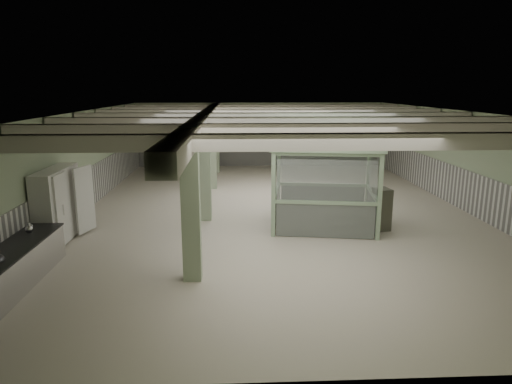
{
  "coord_description": "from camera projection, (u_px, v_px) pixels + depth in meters",
  "views": [
    {
      "loc": [
        -1.49,
        -16.17,
        4.44
      ],
      "look_at": [
        -0.83,
        -2.53,
        1.3
      ],
      "focal_mm": 32.0,
      "sensor_mm": 36.0,
      "label": 1
    }
  ],
  "objects": [
    {
      "name": "wainscot_left",
      "position": [
        82.0,
        193.0,
        16.32
      ],
      "size": [
        0.05,
        19.9,
        1.5
      ],
      "primitive_type": "cube",
      "color": "silver",
      "rests_on": "floor"
    },
    {
      "name": "beam_c",
      "position": [
        284.0,
        122.0,
        13.61
      ],
      "size": [
        13.9,
        0.35,
        0.32
      ],
      "primitive_type": "cube",
      "color": "beige",
      "rests_on": "ceiling"
    },
    {
      "name": "pendant_back",
      "position": [
        276.0,
        118.0,
        21.5
      ],
      "size": [
        0.44,
        0.44,
        0.22
      ],
      "primitive_type": "cone",
      "rotation": [
        3.14,
        0.0,
        0.0
      ],
      "color": "#354332",
      "rests_on": "ceiling"
    },
    {
      "name": "column_b",
      "position": [
        204.0,
        168.0,
        15.32
      ],
      "size": [
        0.42,
        0.42,
        3.6
      ],
      "primitive_type": "cube",
      "color": "#98AC8A",
      "rests_on": "floor"
    },
    {
      "name": "pendant_mid",
      "position": [
        289.0,
        126.0,
        16.64
      ],
      "size": [
        0.44,
        0.44,
        0.22
      ],
      "primitive_type": "cone",
      "rotation": [
        3.14,
        0.0,
        0.0
      ],
      "color": "#354332",
      "rests_on": "ceiling"
    },
    {
      "name": "wainscot_back",
      "position": [
        260.0,
        153.0,
        26.35
      ],
      "size": [
        13.9,
        0.05,
        1.5
      ],
      "primitive_type": "cube",
      "color": "silver",
      "rests_on": "floor"
    },
    {
      "name": "beam_g",
      "position": [
        263.0,
        108.0,
        23.34
      ],
      "size": [
        13.9,
        0.35,
        0.32
      ],
      "primitive_type": "cube",
      "color": "beige",
      "rests_on": "ceiling"
    },
    {
      "name": "wall_left",
      "position": [
        78.0,
        164.0,
        16.08
      ],
      "size": [
        0.02,
        20.0,
        3.6
      ],
      "primitive_type": "cube",
      "color": "#A6B893",
      "rests_on": "floor"
    },
    {
      "name": "wainscot_right",
      "position": [
        462.0,
        189.0,
        16.97
      ],
      "size": [
        0.05,
        19.9,
        1.5
      ],
      "primitive_type": "cube",
      "color": "silver",
      "rests_on": "floor"
    },
    {
      "name": "beam_a",
      "position": [
        312.0,
        142.0,
        8.74
      ],
      "size": [
        13.9,
        0.35,
        0.32
      ],
      "primitive_type": "cube",
      "color": "beige",
      "rests_on": "ceiling"
    },
    {
      "name": "ceiling",
      "position": [
        276.0,
        112.0,
        16.0
      ],
      "size": [
        14.0,
        20.0,
        0.02
      ],
      "primitive_type": "cube",
      "color": "silver",
      "rests_on": "wall_back"
    },
    {
      "name": "wall_right",
      "position": [
        466.0,
        161.0,
        16.73
      ],
      "size": [
        0.02,
        20.0,
        3.6
      ],
      "primitive_type": "cube",
      "color": "#A6B893",
      "rests_on": "floor"
    },
    {
      "name": "walkin_cooler",
      "position": [
        58.0,
        206.0,
        13.26
      ],
      "size": [
        0.89,
        2.33,
        2.13
      ],
      "color": "silver",
      "rests_on": "floor"
    },
    {
      "name": "beam_d",
      "position": [
        276.0,
        117.0,
        16.04
      ],
      "size": [
        13.9,
        0.35,
        0.32
      ],
      "primitive_type": "cube",
      "color": "beige",
      "rests_on": "ceiling"
    },
    {
      "name": "pendant_front",
      "position": [
        315.0,
        145.0,
        11.28
      ],
      "size": [
        0.44,
        0.44,
        0.22
      ],
      "primitive_type": "cone",
      "rotation": [
        3.14,
        0.0,
        0.0
      ],
      "color": "#354332",
      "rests_on": "ceiling"
    },
    {
      "name": "beam_f",
      "position": [
        266.0,
        110.0,
        20.91
      ],
      "size": [
        13.9,
        0.35,
        0.32
      ],
      "primitive_type": "cube",
      "color": "beige",
      "rests_on": "ceiling"
    },
    {
      "name": "wall_front",
      "position": [
        337.0,
        272.0,
        6.67
      ],
      "size": [
        14.0,
        0.02,
        3.6
      ],
      "primitive_type": "cube",
      "color": "#A6B893",
      "rests_on": "floor"
    },
    {
      "name": "pitcher_near",
      "position": [
        29.0,
        228.0,
        11.3
      ],
      "size": [
        0.25,
        0.26,
        0.27
      ],
      "primitive_type": null,
      "rotation": [
        0.0,
        0.0,
        0.38
      ],
      "color": "silver",
      "rests_on": "prep_counter"
    },
    {
      "name": "beam_e",
      "position": [
        271.0,
        113.0,
        18.48
      ],
      "size": [
        13.9,
        0.35,
        0.32
      ],
      "primitive_type": "cube",
      "color": "beige",
      "rests_on": "ceiling"
    },
    {
      "name": "floor",
      "position": [
        275.0,
        211.0,
        16.81
      ],
      "size": [
        20.0,
        20.0,
        0.0
      ],
      "primitive_type": "plane",
      "color": "beige",
      "rests_on": "ground"
    },
    {
      "name": "column_d",
      "position": [
        215.0,
        139.0,
        24.08
      ],
      "size": [
        0.42,
        0.42,
        3.6
      ],
      "primitive_type": "cube",
      "color": "#98AC8A",
      "rests_on": "floor"
    },
    {
      "name": "column_a",
      "position": [
        191.0,
        205.0,
        10.45
      ],
      "size": [
        0.42,
        0.42,
        3.6
      ],
      "primitive_type": "cube",
      "color": "#98AC8A",
      "rests_on": "floor"
    },
    {
      "name": "wall_back",
      "position": [
        260.0,
        135.0,
        26.14
      ],
      "size": [
        14.0,
        0.02,
        3.6
      ],
      "primitive_type": "cube",
      "color": "#A6B893",
      "rests_on": "floor"
    },
    {
      "name": "girder",
      "position": [
        205.0,
        118.0,
        15.94
      ],
      "size": [
        0.45,
        19.9,
        0.4
      ],
      "primitive_type": "cube",
      "color": "beige",
      "rests_on": "ceiling"
    },
    {
      "name": "filing_cabinet",
      "position": [
        381.0,
        209.0,
        14.49
      ],
      "size": [
        0.53,
        0.68,
        1.34
      ],
      "primitive_type": "cube",
      "rotation": [
        0.0,
        0.0,
        0.17
      ],
      "color": "#595B4B",
      "rests_on": "floor"
    },
    {
      "name": "beam_b",
      "position": [
        295.0,
        130.0,
        11.18
      ],
      "size": [
        13.9,
        0.35,
        0.32
      ],
      "primitive_type": "cube",
      "color": "beige",
      "rests_on": "ceiling"
    },
    {
      "name": "column_c",
      "position": [
        211.0,
        148.0,
        20.18
      ],
      "size": [
        0.42,
        0.42,
        3.6
      ],
      "primitive_type": "cube",
      "color": "#98AC8A",
      "rests_on": "floor"
    },
    {
      "name": "guard_booth",
      "position": [
        325.0,
        171.0,
        14.61
      ],
      "size": [
        3.77,
        3.34,
        2.72
      ],
      "rotation": [
        0.0,
        0.0,
        -0.16
      ],
      "color": "#9CBC97",
      "rests_on": "floor"
    }
  ]
}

